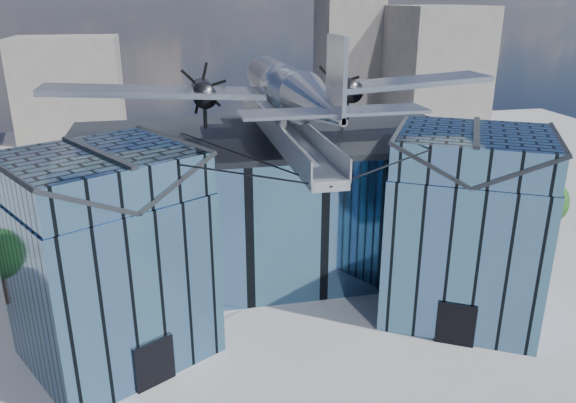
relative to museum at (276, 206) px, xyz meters
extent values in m
plane|color=gray|center=(0.00, -5.82, -5.54)|extent=(120.00, 120.00, 0.00)
cube|color=teal|center=(0.00, 3.18, -0.79)|extent=(28.00, 14.00, 9.50)
cube|color=#25282D|center=(0.00, 3.18, 4.16)|extent=(28.00, 14.00, 0.40)
cube|color=teal|center=(-10.50, -6.82, -0.79)|extent=(11.79, 11.43, 9.50)
cube|color=teal|center=(-10.50, -6.82, 5.06)|extent=(11.56, 11.20, 2.20)
cube|color=#25282D|center=(-12.45, -7.94, 5.06)|extent=(7.98, 9.23, 2.40)
cube|color=#25282D|center=(-8.55, -5.69, 5.06)|extent=(7.98, 9.23, 2.40)
cube|color=#25282D|center=(-10.50, -6.82, 6.21)|extent=(4.30, 7.10, 0.18)
cube|color=black|center=(-8.48, -10.33, -4.24)|extent=(2.03, 1.32, 2.60)
cube|color=black|center=(-6.60, -4.57, -0.79)|extent=(0.34, 0.34, 9.50)
cube|color=teal|center=(10.50, -6.82, -0.79)|extent=(11.79, 11.43, 9.50)
cube|color=teal|center=(10.50, -6.82, 5.06)|extent=(11.56, 11.20, 2.20)
cube|color=#25282D|center=(8.55, -5.69, 5.06)|extent=(7.98, 9.23, 2.40)
cube|color=#25282D|center=(12.45, -7.94, 5.06)|extent=(7.98, 9.23, 2.40)
cube|color=#25282D|center=(10.50, -6.82, 6.21)|extent=(4.30, 7.10, 0.18)
cube|color=black|center=(8.48, -10.33, -4.24)|extent=(2.03, 1.32, 2.60)
cube|color=black|center=(6.60, -4.57, -0.79)|extent=(0.34, 0.34, 9.50)
cube|color=#9DA1AA|center=(0.00, -2.32, 5.56)|extent=(1.80, 21.00, 0.50)
cube|color=#9DA1AA|center=(-0.90, -2.32, 6.21)|extent=(0.08, 21.00, 1.10)
cube|color=#9DA1AA|center=(0.90, -2.32, 6.21)|extent=(0.08, 21.00, 1.10)
cylinder|color=#9DA1AA|center=(0.00, 7.18, 4.89)|extent=(0.44, 0.44, 1.35)
cylinder|color=#9DA1AA|center=(0.00, 1.18, 4.89)|extent=(0.44, 0.44, 1.35)
cylinder|color=#9DA1AA|center=(0.00, -2.82, 4.89)|extent=(0.44, 0.44, 1.35)
cylinder|color=#9DA1AA|center=(0.00, -1.82, 6.51)|extent=(0.70, 0.70, 1.40)
cylinder|color=black|center=(-5.25, -9.82, 5.86)|extent=(10.55, 6.08, 0.69)
cylinder|color=black|center=(5.25, -9.82, 5.86)|extent=(10.55, 6.08, 0.69)
cylinder|color=black|center=(-3.00, -4.32, 5.01)|extent=(6.09, 17.04, 1.19)
cylinder|color=black|center=(3.00, -4.32, 5.01)|extent=(6.09, 17.04, 1.19)
cylinder|color=#ADB3BB|center=(0.00, -1.82, 8.46)|extent=(2.50, 11.00, 2.50)
sphere|color=#ADB3BB|center=(0.00, 3.68, 8.46)|extent=(2.50, 2.50, 2.50)
cube|color=black|center=(0.00, 2.68, 9.15)|extent=(1.60, 1.40, 0.50)
cone|color=#ADB3BB|center=(0.00, -10.82, 8.76)|extent=(2.50, 7.00, 2.50)
cube|color=#ADB3BB|center=(0.00, -13.12, 10.36)|extent=(0.18, 2.40, 3.40)
cube|color=#ADB3BB|center=(0.00, -13.02, 8.96)|extent=(8.00, 1.80, 0.14)
cube|color=#ADB3BB|center=(-7.00, -0.82, 8.16)|extent=(14.00, 3.20, 1.08)
cylinder|color=black|center=(-4.60, -0.22, 7.91)|extent=(1.44, 3.20, 1.44)
cone|color=black|center=(-4.60, 1.58, 7.91)|extent=(0.70, 0.70, 0.70)
cube|color=black|center=(-4.60, 1.73, 7.91)|extent=(1.05, 0.06, 3.33)
cube|color=black|center=(-4.60, 1.73, 7.91)|extent=(2.53, 0.06, 2.53)
cube|color=black|center=(-4.60, 1.73, 7.91)|extent=(3.33, 0.06, 1.05)
cylinder|color=black|center=(-4.60, -0.82, 6.69)|extent=(0.24, 0.24, 1.75)
cube|color=#ADB3BB|center=(7.00, -0.82, 8.16)|extent=(14.00, 3.20, 1.08)
cylinder|color=black|center=(4.60, -0.22, 7.91)|extent=(1.44, 3.20, 1.44)
cone|color=black|center=(4.60, 1.58, 7.91)|extent=(0.70, 0.70, 0.70)
cube|color=black|center=(4.60, 1.73, 7.91)|extent=(1.05, 0.06, 3.33)
cube|color=black|center=(4.60, 1.73, 7.91)|extent=(2.53, 0.06, 2.53)
cube|color=black|center=(4.60, 1.73, 7.91)|extent=(3.33, 0.06, 1.05)
cylinder|color=black|center=(4.60, -0.82, 6.69)|extent=(0.24, 0.24, 1.75)
cube|color=slate|center=(32.00, 42.18, 3.46)|extent=(12.00, 14.00, 18.00)
cube|color=slate|center=(-20.00, 49.18, 1.46)|extent=(14.00, 10.00, 14.00)
cube|color=slate|center=(22.00, 52.18, 7.46)|extent=(9.00, 9.00, 26.00)
cylinder|color=#362215|center=(21.30, 0.38, -4.08)|extent=(0.41, 0.41, 2.92)
sphere|color=#1F4919|center=(21.30, 0.38, -1.48)|extent=(3.83, 3.83, 3.82)
camera|label=1|loc=(-6.94, -35.54, 13.48)|focal=35.00mm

